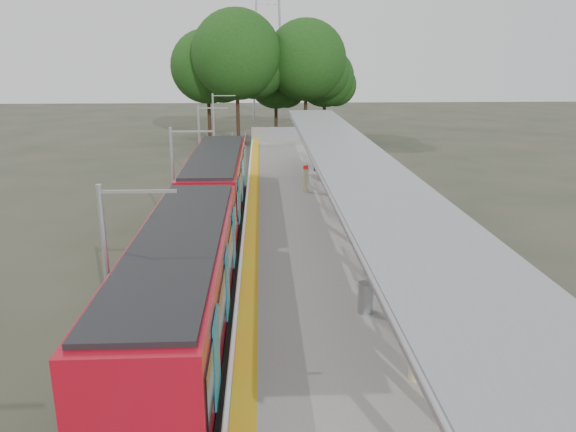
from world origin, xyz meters
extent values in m
cube|color=#59544C|center=(-4.50, 20.00, 0.12)|extent=(3.00, 70.00, 0.24)
cube|color=gray|center=(0.00, 20.00, 0.50)|extent=(6.00, 50.00, 1.00)
cube|color=gold|center=(-2.55, 20.00, 1.01)|extent=(0.60, 50.00, 0.02)
cube|color=#9EA0A5|center=(0.00, 44.95, 1.60)|extent=(6.00, 0.10, 1.20)
cube|color=black|center=(-4.50, 8.25, 0.65)|extent=(2.50, 13.50, 0.70)
cube|color=#A20B1B|center=(-4.50, 8.25, 2.25)|extent=(2.65, 13.50, 2.50)
cube|color=black|center=(-4.50, 8.25, 2.30)|extent=(2.72, 12.96, 1.20)
cube|color=black|center=(-4.50, 8.25, 3.55)|extent=(2.40, 12.82, 0.15)
cube|color=#0C6678|center=(-3.14, 8.25, 2.10)|extent=(0.04, 1.30, 2.00)
cube|color=black|center=(-4.50, 22.35, 0.65)|extent=(2.50, 13.50, 0.70)
cube|color=#A20B1B|center=(-4.50, 22.35, 2.25)|extent=(2.65, 13.50, 2.50)
cube|color=black|center=(-4.50, 22.35, 2.30)|extent=(2.72, 12.96, 1.20)
cube|color=black|center=(-4.50, 22.35, 3.55)|extent=(2.40, 12.83, 0.15)
cube|color=#0C6678|center=(-3.14, 22.35, 2.10)|extent=(0.04, 1.30, 2.00)
cylinder|color=black|center=(-4.50, 17.62, 0.35)|extent=(2.20, 0.70, 0.70)
cube|color=black|center=(-4.50, 15.30, 2.00)|extent=(2.30, 0.80, 2.40)
cube|color=#9EA0A5|center=(2.00, 2.00, 2.75)|extent=(0.25, 0.25, 3.50)
cube|color=#9EA0A5|center=(2.00, 6.00, 2.75)|extent=(0.25, 0.25, 3.50)
cube|color=#9EA0A5|center=(2.00, 10.00, 2.75)|extent=(0.25, 0.25, 3.50)
cube|color=#9EA0A5|center=(2.00, 14.00, 2.75)|extent=(0.25, 0.25, 3.50)
cube|color=#9EA0A5|center=(2.00, 18.00, 2.75)|extent=(0.25, 0.25, 3.50)
cube|color=#9EA0A5|center=(2.00, 22.00, 2.75)|extent=(0.25, 0.25, 3.50)
cube|color=#9EA0A5|center=(2.00, 26.00, 2.75)|extent=(0.25, 0.25, 3.50)
cube|color=#9EA0A5|center=(2.00, 30.00, 2.75)|extent=(0.25, 0.25, 3.50)
cube|color=#9EA0A5|center=(2.00, 34.00, 2.75)|extent=(0.25, 0.25, 3.50)
cube|color=gray|center=(1.60, 16.00, 4.58)|extent=(3.20, 38.00, 0.16)
cylinder|color=#9EA0A5|center=(0.05, 16.00, 4.50)|extent=(0.24, 38.00, 0.24)
cube|color=silver|center=(2.70, 4.00, 2.20)|extent=(0.05, 3.70, 2.20)
cube|color=silver|center=(2.70, 8.00, 2.20)|extent=(0.05, 3.70, 2.20)
cube|color=silver|center=(2.70, 16.00, 2.20)|extent=(0.05, 3.70, 2.20)
cube|color=silver|center=(2.70, 20.00, 2.20)|extent=(0.05, 3.70, 2.20)
cube|color=silver|center=(2.70, 28.00, 2.20)|extent=(0.05, 3.70, 2.20)
cube|color=silver|center=(2.70, 32.00, 2.20)|extent=(0.05, 3.70, 2.20)
cylinder|color=#382316|center=(-7.56, 52.93, 2.50)|extent=(0.36, 0.36, 4.99)
sphere|color=#254F16|center=(-7.56, 52.93, 7.49)|extent=(7.59, 7.59, 7.59)
cylinder|color=#382316|center=(-4.40, 49.80, 2.90)|extent=(0.36, 0.36, 5.79)
sphere|color=#254F16|center=(-4.40, 49.80, 8.69)|extent=(8.80, 8.80, 8.80)
cylinder|color=#382316|center=(-0.42, 55.47, 1.97)|extent=(0.36, 0.36, 3.94)
sphere|color=#254F16|center=(-0.42, 55.47, 5.91)|extent=(5.99, 5.99, 5.99)
cylinder|color=#382316|center=(2.58, 51.71, 2.71)|extent=(0.36, 0.36, 5.43)
sphere|color=#254F16|center=(2.58, 51.71, 8.14)|extent=(8.25, 8.25, 8.25)
cylinder|color=#382316|center=(4.90, 55.00, 2.10)|extent=(0.36, 0.36, 4.20)
sphere|color=#254F16|center=(4.90, 55.00, 6.30)|extent=(6.38, 6.38, 6.38)
cylinder|color=#9EA0A5|center=(-6.30, 7.00, 2.70)|extent=(0.16, 0.16, 5.40)
cube|color=#9EA0A5|center=(-5.30, 7.00, 5.20)|extent=(2.00, 0.08, 0.08)
cylinder|color=#9EA0A5|center=(-6.30, 19.00, 2.70)|extent=(0.16, 0.16, 5.40)
cube|color=#9EA0A5|center=(-5.30, 19.00, 5.20)|extent=(2.00, 0.08, 0.08)
cylinder|color=#9EA0A5|center=(-6.30, 31.00, 2.70)|extent=(0.16, 0.16, 5.40)
cube|color=#9EA0A5|center=(-5.30, 31.00, 5.20)|extent=(2.00, 0.08, 0.08)
cylinder|color=#9EA0A5|center=(-6.30, 43.00, 2.70)|extent=(0.16, 0.16, 5.40)
cube|color=#9EA0A5|center=(-5.30, 43.00, 5.20)|extent=(2.00, 0.08, 0.08)
cube|color=#0F1D4D|center=(2.70, 10.75, 1.44)|extent=(0.70, 1.53, 0.06)
cube|color=#0F1D4D|center=(2.50, 10.75, 1.74)|extent=(0.32, 1.46, 0.54)
cube|color=#9EA0A5|center=(2.70, 10.16, 1.22)|extent=(0.40, 0.13, 0.43)
cube|color=#9EA0A5|center=(2.70, 11.34, 1.22)|extent=(0.40, 0.13, 0.43)
cube|color=#0F1D4D|center=(1.77, 27.36, 1.47)|extent=(0.96, 1.65, 0.06)
cube|color=#0F1D4D|center=(1.56, 27.36, 1.79)|extent=(0.58, 1.51, 0.58)
cube|color=#9EA0A5|center=(1.77, 26.72, 1.23)|extent=(0.42, 0.20, 0.46)
cube|color=#9EA0A5|center=(1.77, 27.99, 1.23)|extent=(0.42, 0.20, 0.46)
cylinder|color=beige|center=(1.67, 4.56, 1.84)|extent=(0.45, 0.45, 1.69)
cube|color=red|center=(1.67, 4.56, 2.86)|extent=(0.40, 0.09, 0.28)
cylinder|color=beige|center=(0.44, 24.06, 1.66)|extent=(0.35, 0.35, 1.33)
cube|color=red|center=(0.44, 24.06, 2.46)|extent=(0.31, 0.17, 0.22)
cylinder|color=#9EA0A5|center=(1.04, 8.26, 1.49)|extent=(0.63, 0.63, 0.97)
camera|label=1|loc=(-2.07, -7.37, 8.61)|focal=35.00mm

